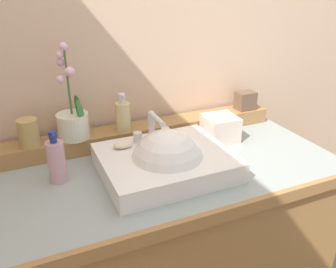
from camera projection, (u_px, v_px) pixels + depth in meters
wall_back at (130, 44)px, 1.48m from camera, size 2.80×0.20×2.41m
vanity_cabinet at (170, 252)px, 1.45m from camera, size 1.22×0.64×0.84m
back_ledge at (146, 131)px, 1.47m from camera, size 1.15×0.11×0.06m
sink_basin at (167, 164)px, 1.21m from camera, size 0.44×0.37×0.28m
soap_bar at (123, 145)px, 1.24m from camera, size 0.07×0.04×0.02m
potted_plant at (73, 119)px, 1.31m from camera, size 0.12×0.12×0.36m
soap_dispenser at (123, 116)px, 1.37m from camera, size 0.06×0.06×0.15m
tumbler_cup at (29, 133)px, 1.25m from camera, size 0.07×0.07×0.10m
trinket_box at (245, 100)px, 1.61m from camera, size 0.09×0.07×0.08m
lotion_bottle at (56, 161)px, 1.14m from camera, size 0.06×0.06×0.18m
tissue_box at (220, 128)px, 1.45m from camera, size 0.14×0.14×0.10m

